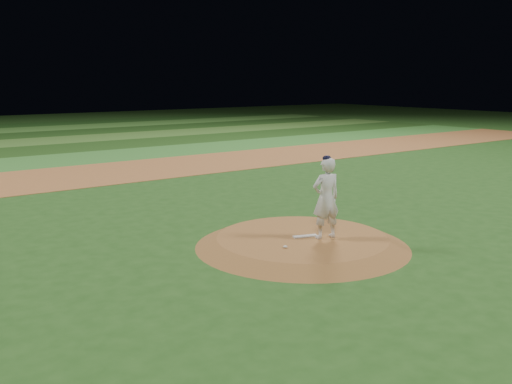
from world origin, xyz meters
TOP-DOWN VIEW (x-y plane):
  - ground at (0.00, 0.00)m, footprint 120.00×120.00m
  - infield_dirt_band at (0.00, 14.00)m, footprint 70.00×6.00m
  - outfield_stripe_0 at (0.00, 19.50)m, footprint 70.00×5.00m
  - outfield_stripe_1 at (0.00, 24.50)m, footprint 70.00×5.00m
  - outfield_stripe_2 at (0.00, 29.50)m, footprint 70.00×5.00m
  - pitchers_mound at (0.00, 0.00)m, footprint 5.50×5.50m
  - pitching_rubber at (0.06, -0.05)m, footprint 0.66×0.35m
  - rosin_bag at (-0.98, -0.51)m, footprint 0.11×0.11m
  - pitcher_on_mound at (0.40, -0.43)m, footprint 0.84×0.64m

SIDE VIEW (x-z plane):
  - ground at x=0.00m, z-range 0.00..0.00m
  - outfield_stripe_0 at x=0.00m, z-range 0.00..0.02m
  - outfield_stripe_1 at x=0.00m, z-range 0.00..0.02m
  - outfield_stripe_2 at x=0.00m, z-range 0.00..0.02m
  - infield_dirt_band at x=0.00m, z-range 0.00..0.02m
  - pitchers_mound at x=0.00m, z-range 0.00..0.25m
  - pitching_rubber at x=0.06m, z-range 0.25..0.28m
  - rosin_bag at x=-0.98m, z-range 0.25..0.31m
  - pitcher_on_mound at x=0.40m, z-range 0.23..2.35m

